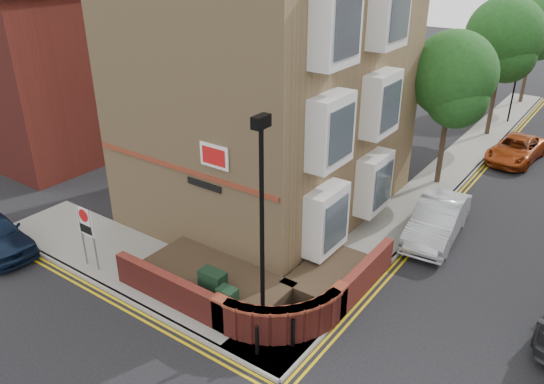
{
  "coord_description": "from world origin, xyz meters",
  "views": [
    {
      "loc": [
        8.62,
        -8.2,
        10.1
      ],
      "look_at": [
        -0.09,
        4.0,
        2.9
      ],
      "focal_mm": 35.0,
      "sensor_mm": 36.0,
      "label": 1
    }
  ],
  "objects": [
    {
      "name": "yellow_lines_main",
      "position": [
        3.25,
        16.0,
        0.01
      ],
      "size": [
        0.28,
        32.0,
        0.01
      ],
      "primitive_type": "cube",
      "color": "gold",
      "rests_on": "ground"
    },
    {
      "name": "tree_far",
      "position": [
        2.0,
        30.05,
        4.91
      ],
      "size": [
        3.81,
        3.81,
        7.0
      ],
      "color": "#382B1E",
      "rests_on": "pavement_main"
    },
    {
      "name": "bollard_far",
      "position": [
        2.6,
        1.2,
        0.57
      ],
      "size": [
        0.11,
        0.11,
        0.9
      ],
      "primitive_type": "cylinder",
      "color": "black",
      "rests_on": "pavement_corner"
    },
    {
      "name": "silver_car_near",
      "position": [
        3.63,
        9.26,
        0.73
      ],
      "size": [
        1.94,
        4.53,
        1.45
      ],
      "primitive_type": "imported",
      "rotation": [
        0.0,
        0.0,
        0.09
      ],
      "color": "#B1B5B9",
      "rests_on": "ground"
    },
    {
      "name": "pavement_corner",
      "position": [
        -3.5,
        1.5,
        0.06
      ],
      "size": [
        13.0,
        3.0,
        0.12
      ],
      "primitive_type": "cube",
      "color": "gray",
      "rests_on": "ground"
    },
    {
      "name": "utility_cabinet_small",
      "position": [
        0.5,
        1.0,
        0.67
      ],
      "size": [
        0.55,
        0.4,
        1.1
      ],
      "primitive_type": "cube",
      "color": "black",
      "rests_on": "pavement_corner"
    },
    {
      "name": "kerb_side",
      "position": [
        -3.5,
        0.0,
        0.06
      ],
      "size": [
        13.0,
        0.15,
        0.12
      ],
      "primitive_type": "cube",
      "color": "gray",
      "rests_on": "ground"
    },
    {
      "name": "pavement_main",
      "position": [
        2.0,
        16.0,
        0.06
      ],
      "size": [
        2.0,
        32.0,
        0.12
      ],
      "primitive_type": "cube",
      "color": "gray",
      "rests_on": "ground"
    },
    {
      "name": "red_car_main",
      "position": [
        4.19,
        19.0,
        0.59
      ],
      "size": [
        2.37,
        4.45,
        1.19
      ],
      "primitive_type": "imported",
      "rotation": [
        0.0,
        0.0,
        -0.1
      ],
      "color": "#A03A11",
      "rests_on": "ground"
    },
    {
      "name": "tree_near",
      "position": [
        2.0,
        14.05,
        4.7
      ],
      "size": [
        3.64,
        3.65,
        6.7
      ],
      "color": "#382B1E",
      "rests_on": "pavement_main"
    },
    {
      "name": "utility_cabinet_large",
      "position": [
        -0.3,
        1.3,
        0.72
      ],
      "size": [
        0.8,
        0.45,
        1.2
      ],
      "primitive_type": "cube",
      "color": "black",
      "rests_on": "pavement_corner"
    },
    {
      "name": "tree_mid",
      "position": [
        2.0,
        22.05,
        5.2
      ],
      "size": [
        4.03,
        4.03,
        7.42
      ],
      "color": "#382B1E",
      "rests_on": "pavement_main"
    },
    {
      "name": "yellow_lines_side",
      "position": [
        -3.5,
        -0.25,
        0.01
      ],
      "size": [
        13.0,
        0.28,
        0.01
      ],
      "primitive_type": "cube",
      "color": "gold",
      "rests_on": "ground"
    },
    {
      "name": "corner_building",
      "position": [
        -2.84,
        8.0,
        6.23
      ],
      "size": [
        8.95,
        10.4,
        13.6
      ],
      "color": "tan",
      "rests_on": "ground"
    },
    {
      "name": "side_building",
      "position": [
        -15.0,
        8.0,
        4.55
      ],
      "size": [
        6.4,
        10.4,
        9.0
      ],
      "color": "maroon",
      "rests_on": "ground"
    },
    {
      "name": "bollard_near",
      "position": [
        2.0,
        0.4,
        0.57
      ],
      "size": [
        0.11,
        0.11,
        0.9
      ],
      "primitive_type": "cylinder",
      "color": "black",
      "rests_on": "pavement_corner"
    },
    {
      "name": "kerb_main_near",
      "position": [
        3.0,
        16.0,
        0.06
      ],
      "size": [
        0.15,
        32.0,
        0.12
      ],
      "primitive_type": "cube",
      "color": "gray",
      "rests_on": "ground"
    },
    {
      "name": "traffic_light_assembly",
      "position": [
        2.4,
        25.0,
        2.78
      ],
      "size": [
        0.2,
        0.16,
        4.2
      ],
      "color": "black",
      "rests_on": "pavement_main"
    },
    {
      "name": "zone_sign",
      "position": [
        -5.0,
        0.5,
        1.64
      ],
      "size": [
        0.72,
        0.07,
        2.2
      ],
      "color": "slate",
      "rests_on": "pavement_corner"
    },
    {
      "name": "garden_wall",
      "position": [
        0.0,
        2.5,
        0.0
      ],
      "size": [
        6.8,
        6.0,
        1.2
      ],
      "primitive_type": null,
      "color": "maroon",
      "rests_on": "ground"
    },
    {
      "name": "lamppost",
      "position": [
        1.6,
        1.2,
        3.34
      ],
      "size": [
        0.25,
        0.5,
        6.3
      ],
      "color": "black",
      "rests_on": "pavement_corner"
    },
    {
      "name": "ground",
      "position": [
        0.0,
        0.0,
        0.0
      ],
      "size": [
        120.0,
        120.0,
        0.0
      ],
      "primitive_type": "plane",
      "color": "black",
      "rests_on": "ground"
    }
  ]
}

